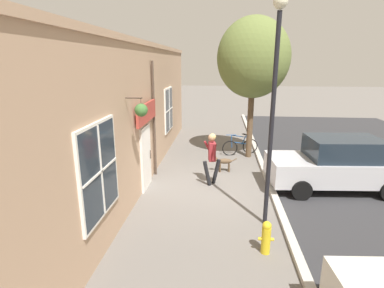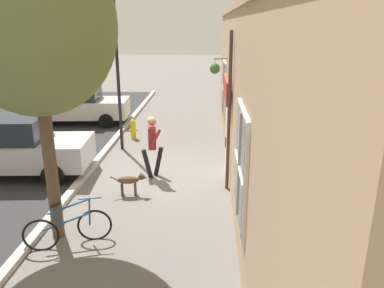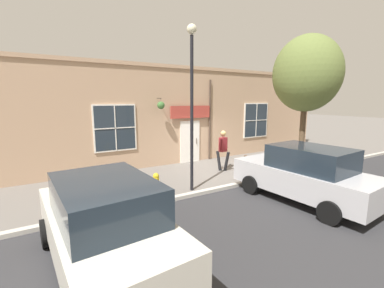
{
  "view_description": "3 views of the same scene",
  "coord_description": "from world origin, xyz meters",
  "px_view_note": "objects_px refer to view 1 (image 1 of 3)",
  "views": [
    {
      "loc": [
        0.27,
        -9.58,
        4.1
      ],
      "look_at": [
        -0.76,
        0.97,
        1.19
      ],
      "focal_mm": 28.0,
      "sensor_mm": 36.0,
      "label": 1
    },
    {
      "loc": [
        -1.6,
        10.24,
        4.29
      ],
      "look_at": [
        -1.18,
        1.07,
        1.33
      ],
      "focal_mm": 35.0,
      "sensor_mm": 36.0,
      "label": 2
    },
    {
      "loc": [
        8.93,
        -6.8,
        3.14
      ],
      "look_at": [
        -0.96,
        -0.93,
        1.16
      ],
      "focal_mm": 24.0,
      "sensor_mm": 36.0,
      "label": 3
    }
  ],
  "objects_px": {
    "dog_on_leash": "(223,161)",
    "street_lamp": "(274,87)",
    "leaning_bicycle": "(240,146)",
    "street_tree_by_curb": "(255,61)",
    "pedestrian_walking": "(212,154)",
    "parked_car_mid_block": "(337,164)",
    "fire_hydrant": "(266,237)"
  },
  "relations": [
    {
      "from": "dog_on_leash",
      "to": "street_lamp",
      "type": "xyz_separation_m",
      "value": [
        1.08,
        -3.77,
        3.13
      ]
    },
    {
      "from": "leaning_bicycle",
      "to": "street_lamp",
      "type": "xyz_separation_m",
      "value": [
        0.31,
        -6.13,
        3.16
      ]
    },
    {
      "from": "street_tree_by_curb",
      "to": "street_lamp",
      "type": "xyz_separation_m",
      "value": [
        -0.12,
        -5.78,
        -0.62
      ]
    },
    {
      "from": "leaning_bicycle",
      "to": "street_tree_by_curb",
      "type": "bearing_deg",
      "value": -39.01
    },
    {
      "from": "pedestrian_walking",
      "to": "parked_car_mid_block",
      "type": "xyz_separation_m",
      "value": [
        4.11,
        0.03,
        -0.22
      ]
    },
    {
      "from": "parked_car_mid_block",
      "to": "fire_hydrant",
      "type": "bearing_deg",
      "value": -126.33
    },
    {
      "from": "pedestrian_walking",
      "to": "dog_on_leash",
      "type": "height_order",
      "value": "pedestrian_walking"
    },
    {
      "from": "pedestrian_walking",
      "to": "dog_on_leash",
      "type": "xyz_separation_m",
      "value": [
        0.4,
        1.28,
        -0.69
      ]
    },
    {
      "from": "street_lamp",
      "to": "fire_hydrant",
      "type": "distance_m",
      "value": 3.4
    },
    {
      "from": "street_lamp",
      "to": "fire_hydrant",
      "type": "height_order",
      "value": "street_lamp"
    },
    {
      "from": "street_tree_by_curb",
      "to": "parked_car_mid_block",
      "type": "relative_size",
      "value": 1.34
    },
    {
      "from": "pedestrian_walking",
      "to": "parked_car_mid_block",
      "type": "relative_size",
      "value": 0.41
    },
    {
      "from": "parked_car_mid_block",
      "to": "street_lamp",
      "type": "distance_m",
      "value": 4.51
    },
    {
      "from": "street_tree_by_curb",
      "to": "street_lamp",
      "type": "bearing_deg",
      "value": -91.17
    },
    {
      "from": "fire_hydrant",
      "to": "street_lamp",
      "type": "bearing_deg",
      "value": 82.78
    },
    {
      "from": "leaning_bicycle",
      "to": "street_lamp",
      "type": "relative_size",
      "value": 0.3
    },
    {
      "from": "pedestrian_walking",
      "to": "street_lamp",
      "type": "relative_size",
      "value": 0.33
    },
    {
      "from": "parked_car_mid_block",
      "to": "street_lamp",
      "type": "relative_size",
      "value": 0.8
    },
    {
      "from": "leaning_bicycle",
      "to": "fire_hydrant",
      "type": "relative_size",
      "value": 2.13
    },
    {
      "from": "pedestrian_walking",
      "to": "leaning_bicycle",
      "type": "xyz_separation_m",
      "value": [
        1.18,
        3.64,
        -0.72
      ]
    },
    {
      "from": "dog_on_leash",
      "to": "parked_car_mid_block",
      "type": "relative_size",
      "value": 0.22
    },
    {
      "from": "fire_hydrant",
      "to": "parked_car_mid_block",
      "type": "bearing_deg",
      "value": 53.67
    },
    {
      "from": "parked_car_mid_block",
      "to": "street_lamp",
      "type": "height_order",
      "value": "street_lamp"
    },
    {
      "from": "leaning_bicycle",
      "to": "parked_car_mid_block",
      "type": "bearing_deg",
      "value": -50.92
    },
    {
      "from": "street_tree_by_curb",
      "to": "street_lamp",
      "type": "height_order",
      "value": "street_tree_by_curb"
    },
    {
      "from": "street_tree_by_curb",
      "to": "leaning_bicycle",
      "type": "distance_m",
      "value": 3.82
    },
    {
      "from": "pedestrian_walking",
      "to": "street_tree_by_curb",
      "type": "bearing_deg",
      "value": 64.0
    },
    {
      "from": "street_lamp",
      "to": "fire_hydrant",
      "type": "bearing_deg",
      "value": -97.22
    },
    {
      "from": "dog_on_leash",
      "to": "pedestrian_walking",
      "type": "bearing_deg",
      "value": -107.58
    },
    {
      "from": "leaning_bicycle",
      "to": "street_lamp",
      "type": "height_order",
      "value": "street_lamp"
    },
    {
      "from": "parked_car_mid_block",
      "to": "leaning_bicycle",
      "type": "bearing_deg",
      "value": 129.08
    },
    {
      "from": "leaning_bicycle",
      "to": "fire_hydrant",
      "type": "xyz_separation_m",
      "value": [
        0.14,
        -7.4,
        0.02
      ]
    }
  ]
}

